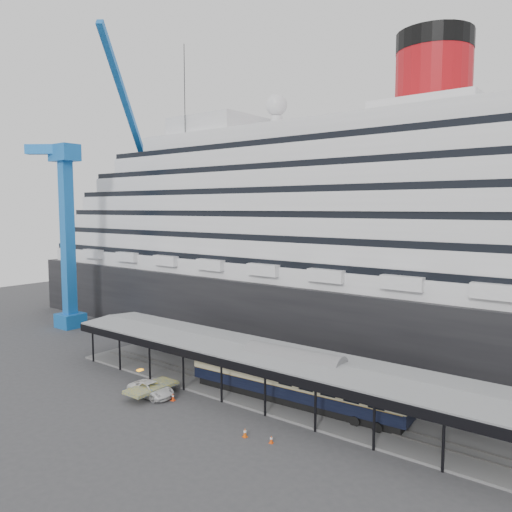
% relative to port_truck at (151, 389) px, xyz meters
% --- Properties ---
extents(ground, '(200.00, 200.00, 0.00)m').
position_rel_port_truck_xyz_m(ground, '(10.10, 2.58, -0.79)').
color(ground, '#38383A').
rests_on(ground, ground).
extents(cruise_ship, '(130.00, 30.00, 43.90)m').
position_rel_port_truck_xyz_m(cruise_ship, '(10.14, 34.58, 17.56)').
color(cruise_ship, black).
rests_on(cruise_ship, ground).
extents(platform_canopy, '(56.00, 9.18, 5.30)m').
position_rel_port_truck_xyz_m(platform_canopy, '(10.10, 7.58, 1.57)').
color(platform_canopy, slate).
rests_on(platform_canopy, ground).
extents(crane_blue, '(22.63, 19.19, 47.60)m').
position_rel_port_truck_xyz_m(crane_blue, '(-35.02, 13.20, 19.17)').
color(crane_blue, blue).
rests_on(crane_blue, ground).
extents(port_truck, '(5.69, 2.64, 1.58)m').
position_rel_port_truck_xyz_m(port_truck, '(0.00, 0.00, 0.00)').
color(port_truck, silver).
rests_on(port_truck, ground).
extents(pullman_carriage, '(24.95, 4.52, 24.36)m').
position_rel_port_truck_xyz_m(pullman_carriage, '(13.67, 7.58, 2.14)').
color(pullman_carriage, black).
rests_on(pullman_carriage, ground).
extents(traffic_cone_left, '(0.50, 0.50, 0.82)m').
position_rel_port_truck_xyz_m(traffic_cone_left, '(2.83, 0.57, -0.38)').
color(traffic_cone_left, '#F43E0D').
rests_on(traffic_cone_left, ground).
extents(traffic_cone_mid, '(0.54, 0.54, 0.85)m').
position_rel_port_truck_xyz_m(traffic_cone_mid, '(14.32, -1.34, -0.37)').
color(traffic_cone_mid, '#D8500C').
rests_on(traffic_cone_mid, ground).
extents(traffic_cone_right, '(0.40, 0.40, 0.71)m').
position_rel_port_truck_xyz_m(traffic_cone_right, '(16.88, -0.83, -0.43)').
color(traffic_cone_right, '#E4470C').
rests_on(traffic_cone_right, ground).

